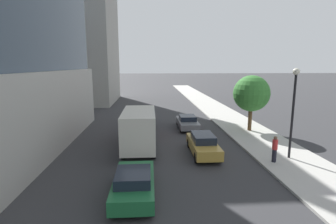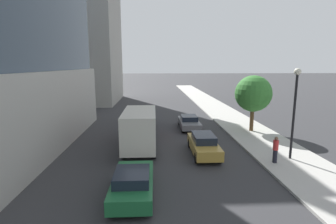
{
  "view_description": "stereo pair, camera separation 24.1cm",
  "coord_description": "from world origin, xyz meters",
  "px_view_note": "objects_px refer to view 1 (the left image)",
  "views": [
    {
      "loc": [
        -1.4,
        0.45,
        6.38
      ],
      "look_at": [
        -0.32,
        15.89,
        3.55
      ],
      "focal_mm": 27.6,
      "sensor_mm": 36.0,
      "label": 1
    },
    {
      "loc": [
        -1.16,
        0.44,
        6.38
      ],
      "look_at": [
        -0.32,
        15.89,
        3.55
      ],
      "focal_mm": 27.6,
      "sensor_mm": 36.0,
      "label": 2
    }
  ],
  "objects_px": {
    "car_gray": "(187,122)",
    "box_truck": "(140,127)",
    "car_gold": "(203,144)",
    "construction_building": "(68,14)",
    "street_tree": "(251,94)",
    "car_black": "(142,120)",
    "pedestrian_red_shirt": "(275,149)",
    "car_green": "(134,183)",
    "street_lamp": "(294,101)"
  },
  "relations": [
    {
      "from": "street_tree",
      "to": "car_black",
      "type": "distance_m",
      "value": 11.25
    },
    {
      "from": "street_lamp",
      "to": "car_green",
      "type": "distance_m",
      "value": 11.62
    },
    {
      "from": "construction_building",
      "to": "street_lamp",
      "type": "bearing_deg",
      "value": -52.58
    },
    {
      "from": "street_lamp",
      "to": "pedestrian_red_shirt",
      "type": "distance_m",
      "value": 3.41
    },
    {
      "from": "box_truck",
      "to": "car_gold",
      "type": "bearing_deg",
      "value": -20.96
    },
    {
      "from": "box_truck",
      "to": "street_tree",
      "type": "bearing_deg",
      "value": 22.31
    },
    {
      "from": "car_gray",
      "to": "pedestrian_red_shirt",
      "type": "bearing_deg",
      "value": -66.88
    },
    {
      "from": "car_gold",
      "to": "box_truck",
      "type": "relative_size",
      "value": 0.61
    },
    {
      "from": "street_tree",
      "to": "car_gold",
      "type": "bearing_deg",
      "value": -133.87
    },
    {
      "from": "car_gold",
      "to": "pedestrian_red_shirt",
      "type": "relative_size",
      "value": 2.77
    },
    {
      "from": "box_truck",
      "to": "pedestrian_red_shirt",
      "type": "bearing_deg",
      "value": -23.82
    },
    {
      "from": "street_tree",
      "to": "box_truck",
      "type": "relative_size",
      "value": 0.68
    },
    {
      "from": "car_gray",
      "to": "street_lamp",
      "type": "bearing_deg",
      "value": -58.75
    },
    {
      "from": "street_tree",
      "to": "street_lamp",
      "type": "bearing_deg",
      "value": -91.13
    },
    {
      "from": "car_green",
      "to": "box_truck",
      "type": "bearing_deg",
      "value": 90.0
    },
    {
      "from": "street_lamp",
      "to": "car_gray",
      "type": "xyz_separation_m",
      "value": [
        -5.64,
        9.29,
        -3.4
      ]
    },
    {
      "from": "construction_building",
      "to": "car_gold",
      "type": "relative_size",
      "value": 7.58
    },
    {
      "from": "car_black",
      "to": "car_gray",
      "type": "bearing_deg",
      "value": -16.22
    },
    {
      "from": "street_lamp",
      "to": "pedestrian_red_shirt",
      "type": "xyz_separation_m",
      "value": [
        -1.39,
        -0.67,
        -3.05
      ]
    },
    {
      "from": "pedestrian_red_shirt",
      "to": "car_green",
      "type": "bearing_deg",
      "value": -157.34
    },
    {
      "from": "street_tree",
      "to": "car_green",
      "type": "xyz_separation_m",
      "value": [
        -10.38,
        -11.86,
        -2.99
      ]
    },
    {
      "from": "street_lamp",
      "to": "car_black",
      "type": "distance_m",
      "value": 15.13
    },
    {
      "from": "street_tree",
      "to": "car_green",
      "type": "distance_m",
      "value": 16.04
    },
    {
      "from": "street_tree",
      "to": "car_gray",
      "type": "relative_size",
      "value": 1.12
    },
    {
      "from": "street_lamp",
      "to": "street_tree",
      "type": "xyz_separation_m",
      "value": [
        0.15,
        7.5,
        -0.36
      ]
    },
    {
      "from": "construction_building",
      "to": "box_truck",
      "type": "distance_m",
      "value": 32.2
    },
    {
      "from": "street_lamp",
      "to": "box_truck",
      "type": "bearing_deg",
      "value": 162.44
    },
    {
      "from": "car_gold",
      "to": "construction_building",
      "type": "bearing_deg",
      "value": 121.23
    },
    {
      "from": "car_gold",
      "to": "box_truck",
      "type": "xyz_separation_m",
      "value": [
        -4.59,
        1.76,
        0.95
      ]
    },
    {
      "from": "street_tree",
      "to": "car_gray",
      "type": "bearing_deg",
      "value": 162.77
    },
    {
      "from": "pedestrian_red_shirt",
      "to": "car_gray",
      "type": "bearing_deg",
      "value": 113.12
    },
    {
      "from": "car_green",
      "to": "car_black",
      "type": "height_order",
      "value": "car_green"
    },
    {
      "from": "car_gold",
      "to": "car_black",
      "type": "relative_size",
      "value": 1.14
    },
    {
      "from": "car_gray",
      "to": "pedestrian_red_shirt",
      "type": "xyz_separation_m",
      "value": [
        4.25,
        -9.96,
        0.36
      ]
    },
    {
      "from": "car_green",
      "to": "car_black",
      "type": "relative_size",
      "value": 1.08
    },
    {
      "from": "car_green",
      "to": "car_gold",
      "type": "bearing_deg",
      "value": 51.8
    },
    {
      "from": "construction_building",
      "to": "box_truck",
      "type": "relative_size",
      "value": 4.62
    },
    {
      "from": "car_gray",
      "to": "box_truck",
      "type": "xyz_separation_m",
      "value": [
        -4.59,
        -6.05,
        1.04
      ]
    },
    {
      "from": "car_black",
      "to": "box_truck",
      "type": "relative_size",
      "value": 0.54
    },
    {
      "from": "street_tree",
      "to": "car_gold",
      "type": "xyz_separation_m",
      "value": [
        -5.79,
        -6.02,
        -2.95
      ]
    },
    {
      "from": "construction_building",
      "to": "street_tree",
      "type": "height_order",
      "value": "construction_building"
    },
    {
      "from": "street_lamp",
      "to": "car_green",
      "type": "height_order",
      "value": "street_lamp"
    },
    {
      "from": "car_black",
      "to": "pedestrian_red_shirt",
      "type": "distance_m",
      "value": 14.35
    },
    {
      "from": "car_gray",
      "to": "car_green",
      "type": "bearing_deg",
      "value": -108.6
    },
    {
      "from": "construction_building",
      "to": "car_green",
      "type": "xyz_separation_m",
      "value": [
        12.63,
        -34.24,
        -13.95
      ]
    },
    {
      "from": "street_lamp",
      "to": "car_gold",
      "type": "bearing_deg",
      "value": 165.31
    },
    {
      "from": "car_gold",
      "to": "car_black",
      "type": "distance_m",
      "value": 10.24
    },
    {
      "from": "box_truck",
      "to": "pedestrian_red_shirt",
      "type": "relative_size",
      "value": 4.55
    },
    {
      "from": "car_gray",
      "to": "box_truck",
      "type": "bearing_deg",
      "value": -127.2
    },
    {
      "from": "construction_building",
      "to": "car_gold",
      "type": "bearing_deg",
      "value": -58.77
    }
  ]
}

